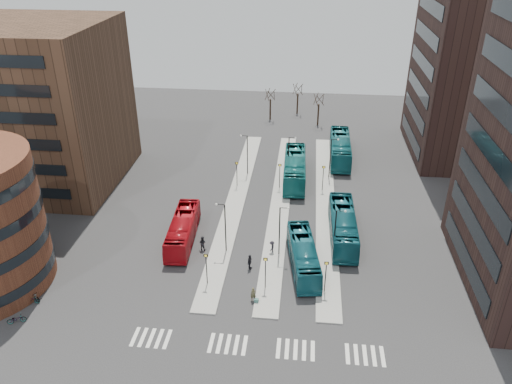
# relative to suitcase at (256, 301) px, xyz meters

# --- Properties ---
(ground) EXTENTS (160.00, 160.00, 0.00)m
(ground) POSITION_rel_suitcase_xyz_m (-0.95, -9.69, -0.25)
(ground) COLOR #29292B
(ground) RESTS_ON ground
(island_left) EXTENTS (2.50, 45.00, 0.15)m
(island_left) POSITION_rel_suitcase_xyz_m (-4.95, 20.31, -0.18)
(island_left) COLOR gray
(island_left) RESTS_ON ground
(island_mid) EXTENTS (2.50, 45.00, 0.15)m
(island_mid) POSITION_rel_suitcase_xyz_m (1.05, 20.31, -0.18)
(island_mid) COLOR gray
(island_mid) RESTS_ON ground
(island_right) EXTENTS (2.50, 45.00, 0.15)m
(island_right) POSITION_rel_suitcase_xyz_m (7.05, 20.31, -0.18)
(island_right) COLOR gray
(island_right) RESTS_ON ground
(suitcase) EXTENTS (0.44, 0.36, 0.51)m
(suitcase) POSITION_rel_suitcase_xyz_m (0.00, 0.00, 0.00)
(suitcase) COLOR navy
(suitcase) RESTS_ON ground
(red_bus) EXTENTS (3.16, 10.95, 3.02)m
(red_bus) POSITION_rel_suitcase_xyz_m (-9.70, 10.06, 1.25)
(red_bus) COLOR #AF0D16
(red_bus) RESTS_ON ground
(teal_bus_a) EXTENTS (4.11, 11.03, 3.00)m
(teal_bus_a) POSITION_rel_suitcase_xyz_m (4.38, 6.43, 1.25)
(teal_bus_a) COLOR #145765
(teal_bus_a) RESTS_ON ground
(teal_bus_b) EXTENTS (3.30, 12.94, 3.59)m
(teal_bus_b) POSITION_rel_suitcase_xyz_m (2.64, 27.36, 1.54)
(teal_bus_b) COLOR #156B6B
(teal_bus_b) RESTS_ON ground
(teal_bus_c) EXTENTS (3.04, 12.11, 3.36)m
(teal_bus_c) POSITION_rel_suitcase_xyz_m (8.85, 12.61, 1.43)
(teal_bus_c) COLOR #13525F
(teal_bus_c) RESTS_ON ground
(teal_bus_d) EXTENTS (3.19, 12.89, 3.58)m
(teal_bus_d) POSITION_rel_suitcase_xyz_m (9.47, 35.44, 1.54)
(teal_bus_d) COLOR #156169
(teal_bus_d) RESTS_ON ground
(traveller) EXTENTS (0.61, 0.45, 1.53)m
(traveller) POSITION_rel_suitcase_xyz_m (-0.34, 0.34, 0.51)
(traveller) COLOR #49452C
(traveller) RESTS_ON ground
(commuter_a) EXTENTS (0.98, 0.85, 1.73)m
(commuter_a) POSITION_rel_suitcase_xyz_m (-7.09, 8.49, 0.61)
(commuter_a) COLOR black
(commuter_a) RESTS_ON ground
(commuter_b) EXTENTS (0.68, 1.12, 1.79)m
(commuter_b) POSITION_rel_suitcase_xyz_m (-1.31, 5.43, 0.64)
(commuter_b) COLOR black
(commuter_b) RESTS_ON ground
(commuter_c) EXTENTS (0.76, 1.09, 1.53)m
(commuter_c) POSITION_rel_suitcase_xyz_m (0.83, 8.66, 0.51)
(commuter_c) COLOR black
(commuter_c) RESTS_ON ground
(bicycle_near) EXTENTS (1.77, 1.23, 0.88)m
(bicycle_near) POSITION_rel_suitcase_xyz_m (-21.95, -5.13, 0.19)
(bicycle_near) COLOR gray
(bicycle_near) RESTS_ON ground
(bicycle_mid) EXTENTS (1.86, 1.13, 1.08)m
(bicycle_mid) POSITION_rel_suitcase_xyz_m (-21.95, -1.99, 0.29)
(bicycle_mid) COLOR gray
(bicycle_mid) RESTS_ON ground
(bicycle_far) EXTENTS (1.67, 0.65, 0.86)m
(bicycle_far) POSITION_rel_suitcase_xyz_m (-21.95, -2.35, 0.18)
(bicycle_far) COLOR gray
(bicycle_far) RESTS_ON ground
(crosswalk_stripes) EXTENTS (22.35, 2.40, 0.01)m
(crosswalk_stripes) POSITION_rel_suitcase_xyz_m (0.80, -5.69, -0.25)
(crosswalk_stripes) COLOR silver
(crosswalk_stripes) RESTS_ON ground
(office_block) EXTENTS (25.00, 20.12, 22.00)m
(office_block) POSITION_rel_suitcase_xyz_m (-34.95, 24.29, 10.75)
(office_block) COLOR #4B3223
(office_block) RESTS_ON ground
(tower_far) EXTENTS (20.12, 20.00, 30.00)m
(tower_far) POSITION_rel_suitcase_xyz_m (31.03, 40.31, 14.75)
(tower_far) COLOR #2E1D1A
(tower_far) RESTS_ON ground
(sign_poles) EXTENTS (12.45, 22.12, 3.65)m
(sign_poles) POSITION_rel_suitcase_xyz_m (0.65, 13.31, 2.16)
(sign_poles) COLOR black
(sign_poles) RESTS_ON ground
(lamp_posts) EXTENTS (14.04, 20.24, 6.12)m
(lamp_posts) POSITION_rel_suitcase_xyz_m (1.69, 18.31, 3.33)
(lamp_posts) COLOR black
(lamp_posts) RESTS_ON ground
(bare_trees) EXTENTS (10.97, 8.14, 5.90)m
(bare_trees) POSITION_rel_suitcase_xyz_m (1.72, 52.97, 2.47)
(bare_trees) COLOR black
(bare_trees) RESTS_ON ground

